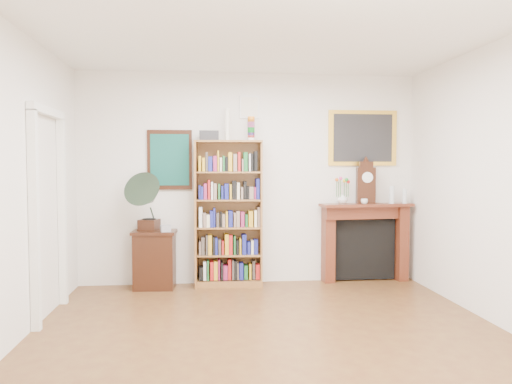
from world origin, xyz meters
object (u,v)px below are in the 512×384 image
(bookshelf, at_px, (229,205))
(flower_vase, at_px, (342,199))
(fireplace, at_px, (365,236))
(side_cabinet, at_px, (155,260))
(teacup, at_px, (364,201))
(cd_stack, at_px, (165,229))
(bottle_right, at_px, (405,196))
(gramophone, at_px, (148,198))
(mantel_clock, at_px, (366,183))
(bottle_left, at_px, (392,195))

(bookshelf, relative_size, flower_vase, 15.57)
(fireplace, distance_m, flower_vase, 0.61)
(side_cabinet, bearing_deg, teacup, 3.11)
(fireplace, bearing_deg, bookshelf, 177.38)
(cd_stack, bearing_deg, bottle_right, 3.15)
(bottle_right, bearing_deg, gramophone, -177.68)
(flower_vase, bearing_deg, teacup, -21.80)
(bottle_right, bearing_deg, side_cabinet, -178.93)
(fireplace, height_order, cd_stack, fireplace)
(fireplace, distance_m, cd_stack, 2.68)
(gramophone, xyz_separation_m, mantel_clock, (2.88, 0.17, 0.17))
(gramophone, bearing_deg, bottle_right, 19.03)
(flower_vase, xyz_separation_m, bottle_right, (0.86, -0.03, 0.03))
(fireplace, height_order, teacup, teacup)
(mantel_clock, relative_size, flower_vase, 4.03)
(cd_stack, xyz_separation_m, bottle_left, (3.01, 0.16, 0.40))
(gramophone, height_order, flower_vase, gramophone)
(cd_stack, bearing_deg, gramophone, 170.33)
(fireplace, distance_m, teacup, 0.50)
(gramophone, distance_m, mantel_clock, 2.89)
(side_cabinet, xyz_separation_m, fireplace, (2.81, 0.12, 0.25))
(gramophone, height_order, bottle_left, gramophone)
(mantel_clock, distance_m, teacup, 0.27)
(gramophone, bearing_deg, bookshelf, 23.22)
(bookshelf, distance_m, flower_vase, 1.53)
(side_cabinet, height_order, gramophone, gramophone)
(side_cabinet, height_order, cd_stack, cd_stack)
(bookshelf, relative_size, teacup, 23.54)
(side_cabinet, bearing_deg, bookshelf, 5.90)
(side_cabinet, distance_m, mantel_clock, 2.97)
(side_cabinet, height_order, bottle_left, bottle_left)
(gramophone, xyz_separation_m, bottle_right, (3.41, 0.14, -0.00))
(flower_vase, xyz_separation_m, bottle_left, (0.67, -0.04, 0.05))
(bookshelf, bearing_deg, mantel_clock, 6.36)
(mantel_clock, bearing_deg, bottle_left, 0.19)
(fireplace, height_order, gramophone, gramophone)
(flower_vase, bearing_deg, side_cabinet, -177.86)
(mantel_clock, bearing_deg, side_cabinet, -170.84)
(side_cabinet, bearing_deg, flower_vase, 5.55)
(mantel_clock, distance_m, flower_vase, 0.38)
(bottle_left, bearing_deg, side_cabinet, -179.07)
(teacup, bearing_deg, bottle_right, 7.45)
(flower_vase, bearing_deg, bottle_left, -3.57)
(bottle_left, relative_size, bottle_right, 1.20)
(side_cabinet, xyz_separation_m, bottle_left, (3.15, 0.05, 0.81))
(bookshelf, distance_m, bottle_right, 2.39)
(side_cabinet, distance_m, gramophone, 0.80)
(bottle_right, bearing_deg, bookshelf, -179.50)
(fireplace, xyz_separation_m, bottle_right, (0.53, -0.06, 0.54))
(bookshelf, xyz_separation_m, teacup, (1.80, -0.06, 0.04))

